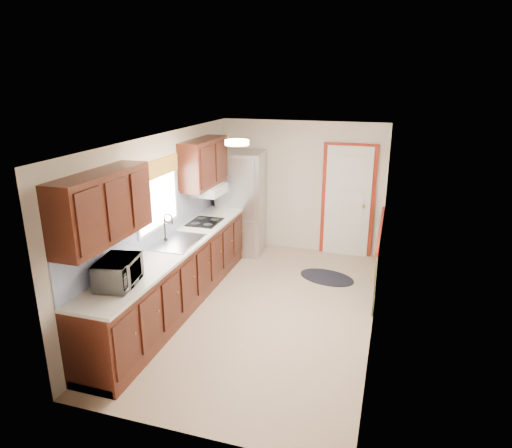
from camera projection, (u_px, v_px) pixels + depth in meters
The scene contains 8 objects.
room_shell at pixel (264, 228), 6.11m from camera, with size 3.20×5.20×2.52m.
kitchen_run at pixel (172, 253), 6.31m from camera, with size 0.63×4.00×2.20m.
back_wall_trim at pixel (354, 212), 7.93m from camera, with size 1.12×2.30×2.08m.
ceiling_fixture at pixel (237, 142), 5.65m from camera, with size 0.30×0.30×0.06m, color #FFD88C.
microwave at pixel (118, 270), 4.99m from camera, with size 0.56×0.31×0.38m, color white.
refrigerator at pixel (242, 203), 8.34m from camera, with size 0.85×0.82×1.87m.
rug at pixel (327, 277), 7.46m from camera, with size 0.92×0.59×0.01m, color black.
cooktop at pixel (205, 222), 7.20m from camera, with size 0.45×0.54×0.02m, color black.
Camera 1 is at (1.60, -5.56, 3.14)m, focal length 32.00 mm.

